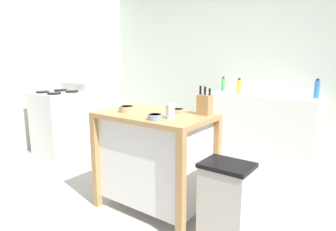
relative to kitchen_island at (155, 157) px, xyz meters
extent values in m
plane|color=#ADA8A0|center=(-0.03, 0.08, -0.50)|extent=(6.31, 6.31, 0.00)
cube|color=silver|center=(-0.03, 2.27, 0.80)|extent=(5.31, 0.10, 2.60)
cube|color=beige|center=(-2.69, 0.88, 0.80)|extent=(0.10, 2.79, 2.60)
cube|color=#AD7F4C|center=(0.00, 0.00, 0.37)|extent=(1.00, 0.62, 0.04)
cube|color=silver|center=(0.00, 0.00, -0.02)|extent=(0.90, 0.52, 0.75)
cube|color=#AD7F4C|center=(-0.47, -0.28, -0.07)|extent=(0.06, 0.06, 0.85)
cube|color=#AD7F4C|center=(0.47, -0.28, -0.07)|extent=(0.06, 0.06, 0.85)
cube|color=#AD7F4C|center=(-0.47, 0.28, -0.07)|extent=(0.06, 0.06, 0.85)
cube|color=#AD7F4C|center=(0.47, 0.28, -0.07)|extent=(0.06, 0.06, 0.85)
cube|color=#AD7F4C|center=(0.38, 0.21, 0.48)|extent=(0.11, 0.09, 0.17)
cylinder|color=black|center=(0.33, 0.21, 0.60)|extent=(0.02, 0.02, 0.07)
cylinder|color=black|center=(0.38, 0.21, 0.60)|extent=(0.02, 0.02, 0.07)
cylinder|color=black|center=(0.42, 0.21, 0.59)|extent=(0.02, 0.02, 0.06)
cylinder|color=tan|center=(0.15, 0.15, 0.41)|extent=(0.11, 0.11, 0.03)
cylinder|color=brown|center=(0.15, 0.15, 0.43)|extent=(0.09, 0.09, 0.01)
cylinder|color=gray|center=(0.17, -0.19, 0.41)|extent=(0.12, 0.12, 0.04)
cylinder|color=#49555B|center=(0.17, -0.19, 0.43)|extent=(0.10, 0.10, 0.01)
cylinder|color=tan|center=(-0.25, -0.08, 0.42)|extent=(0.14, 0.14, 0.05)
cylinder|color=brown|center=(-0.25, -0.08, 0.44)|extent=(0.11, 0.11, 0.01)
cylinder|color=silver|center=(0.23, -0.08, 0.45)|extent=(0.07, 0.07, 0.11)
cube|color=#B7B2A8|center=(0.74, -0.09, -0.20)|extent=(0.34, 0.26, 0.60)
cube|color=black|center=(0.74, -0.09, 0.11)|extent=(0.36, 0.28, 0.03)
cube|color=silver|center=(0.29, 1.92, -0.06)|extent=(1.45, 0.60, 0.88)
cube|color=silver|center=(0.29, 1.90, 0.37)|extent=(0.44, 0.36, 0.03)
cylinder|color=#B7BCC1|center=(0.29, 2.06, 0.49)|extent=(0.02, 0.02, 0.22)
cylinder|color=yellow|center=(0.00, 1.83, 0.48)|extent=(0.06, 0.06, 0.19)
cylinder|color=black|center=(0.00, 1.83, 0.59)|extent=(0.04, 0.04, 0.02)
cylinder|color=green|center=(-0.33, 2.01, 0.48)|extent=(0.05, 0.05, 0.19)
cylinder|color=black|center=(-0.33, 2.01, 0.59)|extent=(0.03, 0.03, 0.02)
cylinder|color=blue|center=(0.93, 1.97, 0.49)|extent=(0.06, 0.06, 0.21)
cylinder|color=black|center=(0.93, 1.97, 0.61)|extent=(0.04, 0.04, 0.02)
cube|color=silver|center=(-2.14, 0.45, -0.06)|extent=(0.60, 0.60, 0.88)
cube|color=silver|center=(-2.14, 0.73, 0.44)|extent=(0.60, 0.04, 0.12)
cylinder|color=black|center=(-2.28, 0.31, 0.40)|extent=(0.18, 0.18, 0.02)
cylinder|color=black|center=(-2.00, 0.31, 0.40)|extent=(0.18, 0.18, 0.02)
cylinder|color=black|center=(-2.28, 0.59, 0.40)|extent=(0.18, 0.18, 0.02)
cylinder|color=black|center=(-2.00, 0.59, 0.40)|extent=(0.18, 0.18, 0.02)
camera|label=1|loc=(1.57, -1.93, 0.87)|focal=31.26mm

